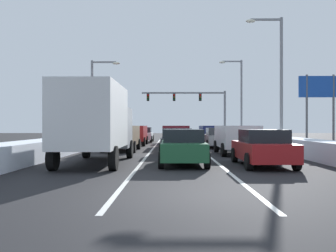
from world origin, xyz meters
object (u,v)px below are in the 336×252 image
Objects in this scene: suv_red_left_lane_third at (134,133)px; suv_tan_left_lane_second at (122,136)px; sedan_white_left_lane_fourth at (143,135)px; box_truck_left_lane_nearest at (96,120)px; traffic_light_gantry at (195,102)px; suv_maroon_center_lane_third at (176,134)px; street_lamp_left_mid at (96,94)px; sedan_red_right_lane_nearest at (263,148)px; street_lamp_right_near at (277,72)px; suv_white_right_lane_second at (236,137)px; suv_navy_right_lane_fourth at (211,133)px; sedan_gray_right_lane_third at (218,138)px; street_lamp_right_mid at (239,93)px; roadside_sign_right at (320,94)px; sedan_green_center_lane_nearest at (183,147)px; sedan_charcoal_center_lane_second at (177,141)px; sedan_black_center_lane_fourth at (173,135)px.

suv_tan_left_lane_second is at bearing -90.55° from suv_red_left_lane_third.
box_truck_left_lane_nearest is at bearing -91.02° from sedan_white_left_lane_fourth.
traffic_light_gantry is at bearing 78.70° from box_truck_left_lane_nearest.
sedan_white_left_lane_fourth is (-3.22, 8.93, -0.25)m from suv_maroon_center_lane_third.
sedan_red_right_lane_nearest is at bearing -59.87° from street_lamp_left_mid.
suv_red_left_lane_third is 12.75m from street_lamp_right_near.
suv_tan_left_lane_second is at bearing -91.64° from sedan_white_left_lane_fourth.
suv_navy_right_lane_fourth is at bearing 90.27° from suv_white_right_lane_second.
sedan_red_right_lane_nearest and sedan_gray_right_lane_third have the same top height.
suv_red_left_lane_third is at bearing 151.22° from sedan_gray_right_lane_third.
suv_white_right_lane_second is 21.44m from street_lamp_right_mid.
suv_maroon_center_lane_third is 11.28m from roadside_sign_right.
street_lamp_left_mid is at bearing -124.25° from traffic_light_gantry.
sedan_green_center_lane_nearest is 0.92× the size of suv_maroon_center_lane_third.
suv_red_left_lane_third reaches higher than sedan_white_left_lane_fourth.
suv_red_left_lane_third is 0.45× the size of traffic_light_gantry.
sedan_white_left_lane_fourth is 6.99m from street_lamp_left_mid.
sedan_charcoal_center_lane_second is 10.52m from suv_red_left_lane_third.
suv_red_left_lane_third is at bearing 164.99° from roadside_sign_right.
sedan_red_right_lane_nearest is at bearing -52.16° from suv_tan_left_lane_second.
sedan_green_center_lane_nearest is at bearing -66.06° from suv_tan_left_lane_second.
sedan_red_right_lane_nearest is 1.00× the size of sedan_white_left_lane_fourth.
street_lamp_left_mid reaches higher than sedan_white_left_lane_fourth.
suv_white_right_lane_second is 0.52× the size of street_lamp_right_near.
traffic_light_gantry is 1.19× the size of street_lamp_right_mid.
suv_tan_left_lane_second is (-7.05, 2.72, 0.00)m from suv_white_right_lane_second.
suv_maroon_center_lane_third is 1.09× the size of sedan_black_center_lane_fourth.
suv_navy_right_lane_fourth is 0.53× the size of street_lamp_right_mid.
suv_tan_left_lane_second is at bearing -166.45° from roadside_sign_right.
sedan_red_right_lane_nearest is 0.41× the size of traffic_light_gantry.
roadside_sign_right is at bearing 40.03° from suv_white_right_lane_second.
sedan_red_right_lane_nearest is at bearing -75.87° from suv_maroon_center_lane_third.
suv_maroon_center_lane_third is 0.68× the size of box_truck_left_lane_nearest.
sedan_black_center_lane_fourth is at bearing -42.62° from sedan_white_left_lane_fourth.
suv_navy_right_lane_fourth is at bearing -116.78° from street_lamp_right_mid.
suv_maroon_center_lane_third is 4.48m from suv_red_left_lane_third.
box_truck_left_lane_nearest is at bearing 173.39° from sedan_red_right_lane_nearest.
street_lamp_left_mid is (-6.95, -1.55, 3.82)m from sedan_black_center_lane_fourth.
traffic_light_gantry reaches higher than sedan_red_right_lane_nearest.
sedan_green_center_lane_nearest is at bearing -76.84° from suv_red_left_lane_third.
sedan_white_left_lane_fourth is (-6.40, 9.86, 0.00)m from sedan_gray_right_lane_third.
sedan_gray_right_lane_third is 8.31m from roadside_sign_right.
sedan_black_center_lane_fourth is 0.41× the size of traffic_light_gantry.
suv_maroon_center_lane_third is at bearing 89.92° from sedan_charcoal_center_lane_second.
sedan_green_center_lane_nearest is at bearing -88.31° from sedan_charcoal_center_lane_second.
roadside_sign_right reaches higher than suv_maroon_center_lane_third.
suv_white_right_lane_second is 12.80m from suv_navy_right_lane_fourth.
sedan_black_center_lane_fourth is 13.99m from traffic_light_gantry.
roadside_sign_right is (10.83, 6.06, 3.25)m from sedan_charcoal_center_lane_second.
roadside_sign_right reaches higher than sedan_green_center_lane_nearest.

